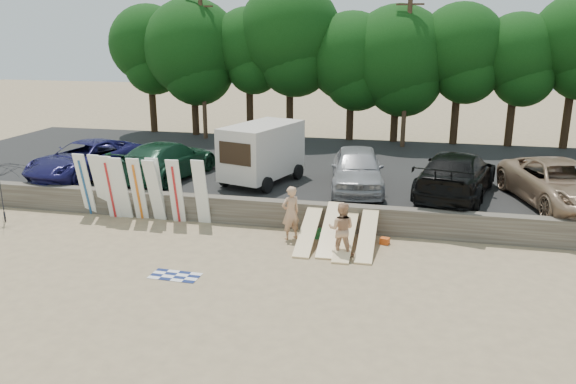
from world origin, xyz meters
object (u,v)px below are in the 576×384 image
car_1 (167,160)px  cooler (318,233)px  car_0 (86,159)px  car_2 (357,169)px  beachgoer_a (291,213)px  box_trailer (262,150)px  beach_umbrella (0,192)px  car_4 (560,184)px  car_3 (456,174)px  beachgoer_b (341,229)px

car_1 → cooler: size_ratio=15.22×
car_0 → car_2: (12.21, 0.52, 0.08)m
car_0 → beachgoer_a: (10.38, -3.98, -0.55)m
box_trailer → car_0: size_ratio=0.76×
beachgoer_a → beach_umbrella: bearing=-39.1°
beachgoer_a → car_4: bearing=160.3°
car_0 → car_3: bearing=14.2°
car_1 → car_4: 16.25m
car_0 → car_4: size_ratio=0.95×
box_trailer → car_0: box_trailer is taller
car_0 → car_1: bearing=21.2°
car_2 → beach_umbrella: 14.04m
car_0 → car_1: 3.74m
car_4 → car_1: bearing=163.9°
car_0 → beachgoer_a: bearing=-8.2°
box_trailer → cooler: size_ratio=11.69×
box_trailer → car_3: size_ratio=0.71×
car_3 → cooler: size_ratio=16.38×
car_1 → beachgoer_b: size_ratio=3.22×
car_2 → beachgoer_b: bearing=-96.2°
box_trailer → beachgoer_a: box_trailer is taller
car_2 → beachgoer_a: bearing=-119.4°
car_4 → beachgoer_a: bearing=-171.7°
box_trailer → beach_umbrella: (-8.93, -5.31, -0.96)m
beachgoer_b → cooler: bearing=-53.0°
beachgoer_b → cooler: (-0.99, 1.42, -0.74)m
car_1 → car_4: (16.24, -0.58, 0.01)m
car_1 → beach_umbrella: 6.87m
box_trailer → car_1: (-4.37, -0.19, -0.60)m
car_3 → car_4: car_3 is taller
beachgoer_b → beach_umbrella: bearing=-0.1°
car_1 → car_2: car_2 is taller
box_trailer → beachgoer_a: 5.38m
car_2 → beachgoer_b: car_2 is taller
car_3 → beachgoer_b: (-3.86, -5.49, -0.70)m
car_4 → beach_umbrella: bearing=178.2°
car_2 → beachgoer_a: car_2 is taller
car_0 → car_3: car_3 is taller
car_1 → cooler: car_1 is taller
car_3 → beachgoer_a: 7.29m
box_trailer → beachgoer_b: (4.24, -5.82, -1.24)m
beachgoer_a → cooler: 1.28m
car_3 → cooler: car_3 is taller
cooler → beach_umbrella: bearing=166.1°
beachgoer_b → car_1: bearing=-31.1°
car_3 → car_4: (3.77, -0.45, -0.06)m
car_0 → car_4: (19.94, -0.04, 0.04)m
car_2 → car_4: car_2 is taller
box_trailer → beachgoer_a: bearing=-46.6°
car_1 → car_3: car_3 is taller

